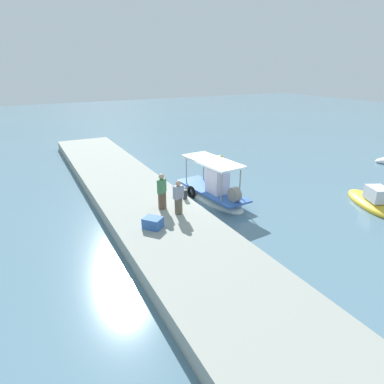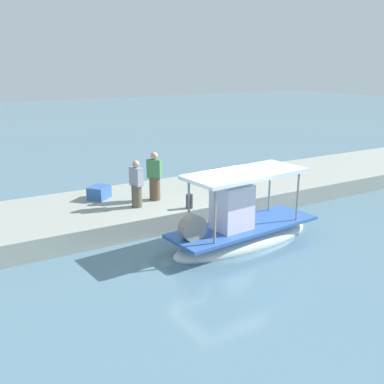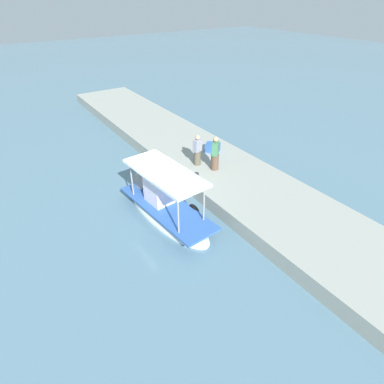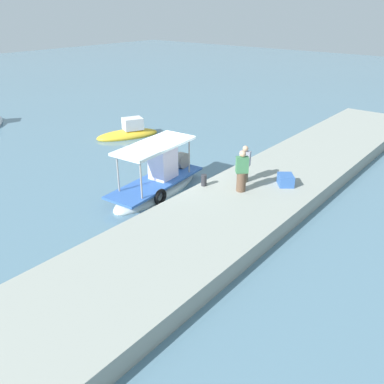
% 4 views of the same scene
% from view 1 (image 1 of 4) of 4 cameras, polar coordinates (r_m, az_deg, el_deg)
% --- Properties ---
extents(ground_plane, '(120.00, 120.00, 0.00)m').
position_cam_1_polar(ground_plane, '(18.18, 4.31, -2.22)').
color(ground_plane, slate).
extents(dock_quay, '(36.00, 4.51, 0.68)m').
position_cam_1_polar(dock_quay, '(16.47, -7.21, -3.63)').
color(dock_quay, '#979C92').
rests_on(dock_quay, ground_plane).
extents(main_fishing_boat, '(5.48, 2.14, 2.67)m').
position_cam_1_polar(main_fishing_boat, '(18.73, 3.61, -0.01)').
color(main_fishing_boat, silver).
rests_on(main_fishing_boat, ground_plane).
extents(fisherman_near_bollard, '(0.56, 0.56, 1.78)m').
position_cam_1_polar(fisherman_near_bollard, '(15.77, -5.31, -0.16)').
color(fisherman_near_bollard, brown).
rests_on(fisherman_near_bollard, dock_quay).
extents(fisherman_by_crate, '(0.46, 0.52, 1.65)m').
position_cam_1_polar(fisherman_by_crate, '(15.18, -2.40, -1.20)').
color(fisherman_by_crate, brown).
rests_on(fisherman_by_crate, dock_quay).
extents(mooring_bollard, '(0.24, 0.24, 0.50)m').
position_cam_1_polar(mooring_bollard, '(17.04, -1.25, -0.41)').
color(mooring_bollard, '#2D2D33').
rests_on(mooring_bollard, dock_quay).
extents(cargo_crate, '(0.99, 0.96, 0.47)m').
position_cam_1_polar(cargo_crate, '(14.15, -6.90, -5.39)').
color(cargo_crate, '#335FA9').
rests_on(cargo_crate, dock_quay).
extents(marker_buoy, '(0.54, 0.54, 0.54)m').
position_cam_1_polar(marker_buoy, '(27.01, 4.96, 5.92)').
color(marker_buoy, yellow).
rests_on(marker_buoy, ground_plane).
extents(moored_boat_mid, '(4.31, 3.09, 1.43)m').
position_cam_1_polar(moored_boat_mid, '(20.53, 29.07, -1.52)').
color(moored_boat_mid, gold).
rests_on(moored_boat_mid, ground_plane).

